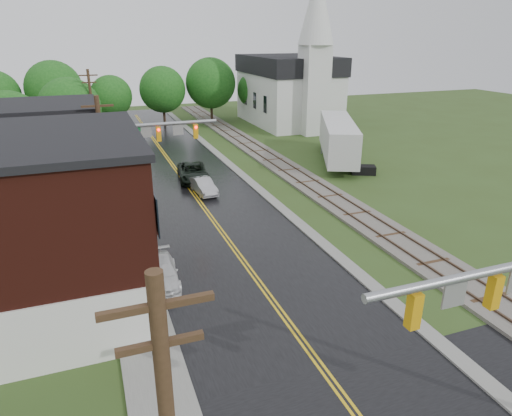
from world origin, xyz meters
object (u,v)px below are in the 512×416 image
utility_pole_c (93,112)px  sedan_silver (203,186)px  semi_trailer (338,138)px  tree_left_e (72,110)px  suv_dark (193,172)px  tree_left_c (12,126)px  utility_pole_b (105,168)px  pickup_white (161,272)px  church (292,83)px  traffic_signal_far (149,142)px  traffic_signal_near (510,303)px

utility_pole_c → sedan_silver: utility_pole_c is taller
utility_pole_c → semi_trailer: bearing=-24.1°
tree_left_e → suv_dark: size_ratio=1.52×
tree_left_c → suv_dark: size_ratio=1.43×
utility_pole_b → semi_trailer: 25.91m
utility_pole_c → pickup_white: bearing=-86.0°
church → tree_left_c: size_ratio=2.61×
suv_dark → pickup_white: 17.92m
traffic_signal_far → tree_left_e: (-5.38, 18.90, -0.16)m
semi_trailer → suv_dark: bearing=-175.0°
church → semi_trailer: church is taller
traffic_signal_near → semi_trailer: bearing=68.2°
traffic_signal_far → utility_pole_b: bearing=-123.7°
pickup_white → utility_pole_b: bearing=110.0°
traffic_signal_far → pickup_white: size_ratio=1.77×
tree_left_c → tree_left_e: 7.82m
pickup_white → semi_trailer: semi_trailer is taller
utility_pole_b → traffic_signal_near: bearing=-62.8°
utility_pole_c → tree_left_e: 2.79m
utility_pole_c → suv_dark: size_ratio=1.68×
sedan_silver → semi_trailer: 16.32m
utility_pole_b → utility_pole_c: size_ratio=1.00×
traffic_signal_near → utility_pole_c: 43.24m
tree_left_c → sedan_silver: size_ratio=2.00×
traffic_signal_near → tree_left_c: tree_left_c is taller
traffic_signal_near → utility_pole_b: 22.49m
traffic_signal_near → semi_trailer: traffic_signal_near is taller
utility_pole_b → pickup_white: size_ratio=2.17×
traffic_signal_near → traffic_signal_far: bearing=105.5°
traffic_signal_far → semi_trailer: traffic_signal_far is taller
utility_pole_b → semi_trailer: (22.99, 11.74, -2.29)m
traffic_signal_near → pickup_white: 16.31m
tree_left_e → sedan_silver: 20.24m
utility_pole_c → sedan_silver: 17.65m
semi_trailer → traffic_signal_far: bearing=-161.1°
tree_left_c → utility_pole_c: bearing=30.2°
tree_left_c → pickup_white: 26.44m
pickup_white → semi_trailer: size_ratio=0.31×
traffic_signal_near → suv_dark: (-2.67, 30.39, -4.22)m
pickup_white → traffic_signal_far: bearing=86.7°
utility_pole_b → tree_left_c: size_ratio=1.18×
tree_left_c → suv_dark: bearing=-27.2°
traffic_signal_far → sedan_silver: (4.27, 1.61, -4.34)m
utility_pole_b → pickup_white: bearing=-73.2°
utility_pole_c → sedan_silver: bearing=-63.7°
pickup_white → semi_trailer: 27.96m
church → semi_trailer: size_ratio=1.51×
utility_pole_c → traffic_signal_far: bearing=-78.9°
utility_pole_b → semi_trailer: size_ratio=0.68×
tree_left_c → pickup_white: size_ratio=1.85×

